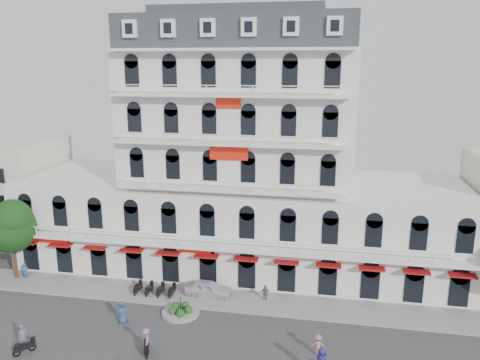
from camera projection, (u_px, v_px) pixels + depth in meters
name	position (u px, v px, depth m)	size (l,w,h in m)	color
sidewalk	(223.00, 299.00, 42.04)	(53.00, 4.00, 0.16)	gray
main_building	(241.00, 171.00, 48.24)	(45.00, 15.00, 25.80)	silver
flank_building_west	(0.00, 189.00, 56.46)	(14.00, 10.00, 12.00)	beige
traffic_island	(181.00, 311.00, 39.67)	(3.20, 3.20, 1.60)	gray
parked_scooter_row	(155.00, 295.00, 43.00)	(4.40, 1.80, 1.10)	black
tree_west_inner	(11.00, 224.00, 44.89)	(4.76, 4.76, 8.25)	#382314
parked_car	(208.00, 289.00, 42.62)	(1.74, 4.33, 1.48)	silver
rider_west	(23.00, 340.00, 34.05)	(1.18, 1.43, 2.34)	black
rider_center	(146.00, 341.00, 34.02)	(0.90, 1.63, 2.05)	black
pedestrian_left	(122.00, 312.00, 38.12)	(0.93, 0.61, 1.91)	navy
pedestrian_mid	(265.00, 293.00, 41.68)	(0.91, 0.38, 1.55)	#56585E
pedestrian_right	(318.00, 345.00, 34.04)	(1.01, 0.58, 1.57)	#C16679
pedestrian_far	(25.00, 271.00, 45.90)	(0.63, 0.41, 1.72)	#2B5683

